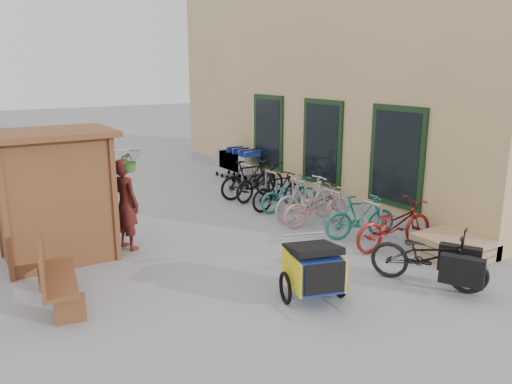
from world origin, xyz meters
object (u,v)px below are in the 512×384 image
shopping_carts (236,161)px  bike_5 (278,191)px  bike_3 (306,199)px  bike_6 (260,181)px  cargo_bike (431,257)px  bike_1 (360,217)px  bike_4 (289,194)px  person_kiosk (126,204)px  bike_2 (316,206)px  bike_7 (249,179)px  child_trailer (313,267)px  bench (53,275)px  bike_0 (394,225)px  pallet_stack (452,247)px  kiosk (49,178)px

shopping_carts → bike_5: bearing=-103.6°
bike_3 → bike_6: bike_3 is taller
cargo_bike → bike_1: bearing=45.5°
shopping_carts → bike_6: (-0.67, -2.43, -0.13)m
bike_4 → person_kiosk: bearing=99.1°
bike_2 → bike_7: bike_7 is taller
child_trailer → bike_7: 6.25m
bike_4 → bike_6: 1.36m
child_trailer → cargo_bike: bearing=-0.6°
bike_4 → bike_7: bearing=9.3°
bench → bike_0: size_ratio=0.87×
pallet_stack → cargo_bike: (-1.35, -0.58, 0.28)m
kiosk → bench: bearing=-101.5°
bike_5 → cargo_bike: bearing=170.1°
bench → bike_3: bearing=23.1°
person_kiosk → bike_2: person_kiosk is taller
bike_4 → bike_5: bearing=36.7°
shopping_carts → bike_6: bearing=-105.5°
bike_2 → bike_3: bearing=1.7°
shopping_carts → cargo_bike: size_ratio=1.02×
bike_3 → bench: bearing=103.4°
bike_0 → bike_5: bearing=10.2°
cargo_bike → shopping_carts: bearing=52.9°
pallet_stack → bike_7: (-0.87, 5.82, 0.32)m
person_kiosk → pallet_stack: bearing=-145.5°
bike_0 → bike_4: size_ratio=1.14×
pallet_stack → shopping_carts: bearing=90.0°
shopping_carts → cargo_bike: bearing=-98.9°
bike_0 → bike_1: bike_0 is taller
bike_0 → bike_1: bearing=14.5°
bench → bike_0: 6.22m
bike_0 → bike_1: (-0.14, 0.80, -0.02)m
bench → bike_7: size_ratio=0.92×
person_kiosk → bike_2: (4.08, -0.81, -0.46)m
child_trailer → bike_3: bearing=71.0°
bike_5 → bike_6: size_ratio=0.86×
pallet_stack → person_kiosk: (-4.94, 3.76, 0.69)m
cargo_bike → bike_3: (0.51, 3.91, 0.04)m
bike_3 → bike_7: (-0.02, 2.49, -0.00)m
bike_6 → bike_7: bike_7 is taller
kiosk → bike_3: kiosk is taller
bike_5 → bike_6: bearing=-13.9°
bike_5 → child_trailer: bearing=146.9°
bike_3 → child_trailer: bearing=143.1°
pallet_stack → child_trailer: child_trailer is taller
pallet_stack → bike_4: (-0.70, 4.21, 0.22)m
kiosk → pallet_stack: size_ratio=2.08×
kiosk → bike_2: kiosk is taller
bench → bike_7: (5.81, 3.92, 0.02)m
bike_5 → bike_3: bearing=176.4°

